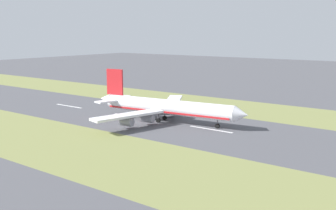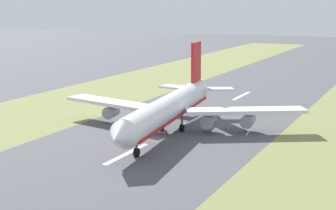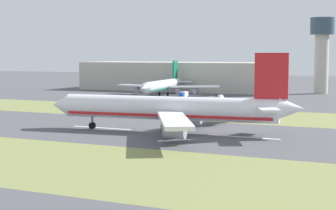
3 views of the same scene
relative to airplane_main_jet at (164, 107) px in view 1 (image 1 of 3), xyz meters
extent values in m
plane|color=#4C4C51|center=(0.09, 7.79, -6.02)|extent=(800.00, 800.00, 0.00)
cube|color=olive|center=(-44.91, 7.79, -6.02)|extent=(40.00, 600.00, 0.01)
cube|color=olive|center=(45.09, 7.79, -6.02)|extent=(40.00, 600.00, 0.01)
cube|color=silver|center=(0.09, -58.11, -6.01)|extent=(1.20, 18.00, 0.01)
cube|color=silver|center=(0.09, -18.11, -6.01)|extent=(1.20, 18.00, 0.01)
cube|color=silver|center=(0.09, 21.89, -6.01)|extent=(1.20, 18.00, 0.01)
cylinder|color=white|center=(-0.24, 1.89, 0.18)|extent=(12.88, 56.31, 6.00)
cone|color=white|center=(-4.01, 32.16, 0.18)|extent=(6.45, 5.69, 5.88)
cone|color=white|center=(3.60, -28.87, 0.98)|extent=(5.80, 6.58, 5.10)
cube|color=red|center=(-0.24, 1.89, -1.47)|extent=(12.30, 54.05, 0.70)
cube|color=white|center=(-16.71, -7.44, -0.72)|extent=(28.26, 19.35, 0.90)
cube|color=white|center=(18.02, -3.11, -0.72)|extent=(29.57, 13.25, 0.90)
cylinder|color=#93939E|center=(-8.67, -3.19, -3.17)|extent=(3.77, 5.16, 3.20)
cylinder|color=#93939E|center=(-17.17, -7.78, -3.17)|extent=(3.77, 5.16, 3.20)
cylinder|color=#93939E|center=(9.19, -0.97, -3.17)|extent=(3.77, 5.16, 3.20)
cylinder|color=#93939E|center=(18.55, -3.33, -3.17)|extent=(3.77, 5.16, 3.20)
cube|color=red|center=(2.98, -23.91, 8.68)|extent=(1.78, 8.04, 11.00)
cube|color=white|center=(-2.48, -24.59, 1.18)|extent=(10.92, 8.23, 0.60)
cube|color=white|center=(8.44, -23.23, 1.18)|extent=(10.65, 6.21, 0.60)
cylinder|color=#59595E|center=(-2.87, 23.01, -3.52)|extent=(0.50, 0.50, 3.20)
cylinder|color=black|center=(-2.87, 23.01, -5.12)|extent=(1.12, 1.90, 1.80)
cylinder|color=#59595E|center=(-2.44, -1.41, -3.52)|extent=(0.50, 0.50, 3.20)
cylinder|color=black|center=(-2.44, -1.41, -5.12)|extent=(1.12, 1.90, 1.80)
cylinder|color=#59595E|center=(2.72, -0.76, -3.52)|extent=(0.50, 0.50, 3.20)
cylinder|color=black|center=(2.72, -0.76, -5.12)|extent=(1.12, 1.90, 1.80)
camera|label=1|loc=(124.29, 92.69, 29.43)|focal=42.00mm
camera|label=2|loc=(-55.13, 121.24, 25.42)|focal=60.00mm
camera|label=3|loc=(-128.51, -58.65, 13.74)|focal=60.00mm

